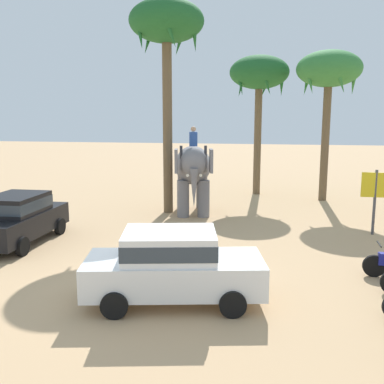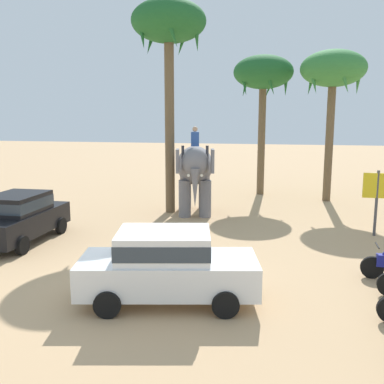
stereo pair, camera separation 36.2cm
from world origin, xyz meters
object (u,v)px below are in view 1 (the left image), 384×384
Objects in this scene: palm_tree_near_hut at (259,76)px; palm_tree_left_of_road at (329,73)px; car_sedan_foreground at (173,264)px; palm_tree_behind_elephant at (167,29)px; signboard_yellow at (375,189)px; elephant_with_mahout at (193,169)px; car_parked_far_side at (18,217)px.

palm_tree_near_hut is 3.69m from palm_tree_left_of_road.
car_sedan_foreground is 11.99m from palm_tree_behind_elephant.
palm_tree_left_of_road is 3.14× the size of signboard_yellow.
palm_tree_left_of_road is (6.04, 4.33, 4.44)m from elephant_with_mahout.
palm_tree_behind_elephant is 6.87m from palm_tree_near_hut.
palm_tree_left_of_road reaches higher than car_parked_far_side.
car_parked_far_side is at bearing -131.26° from elephant_with_mahout.
palm_tree_left_of_road reaches higher than elephant_with_mahout.
palm_tree_near_hut is (1.32, 14.96, 5.52)m from car_sedan_foreground.
palm_tree_near_hut is 1.00× the size of palm_tree_left_of_road.
palm_tree_near_hut reaches higher than palm_tree_left_of_road.
car_parked_far_side is at bearing -164.19° from signboard_yellow.
palm_tree_left_of_road is (7.20, 4.27, -1.54)m from palm_tree_behind_elephant.
car_parked_far_side is 7.65m from elephant_with_mahout.
palm_tree_behind_elephant reaches higher than palm_tree_near_hut.
palm_tree_left_of_road reaches higher than signboard_yellow.
car_parked_far_side is 9.87m from palm_tree_behind_elephant.
car_parked_far_side is 0.55× the size of palm_tree_near_hut.
signboard_yellow reaches higher than car_sedan_foreground.
palm_tree_behind_elephant reaches higher than palm_tree_left_of_road.
palm_tree_behind_elephant reaches higher than signboard_yellow.
signboard_yellow is at bearing -59.85° from palm_tree_near_hut.
palm_tree_near_hut reaches higher than signboard_yellow.
elephant_with_mahout is 7.62m from palm_tree_near_hut.
palm_tree_left_of_road is (11.04, 10.02, 5.50)m from car_parked_far_side.
palm_tree_behind_elephant is (-2.41, 9.40, 7.04)m from car_sedan_foreground.
palm_tree_left_of_road is 8.19m from signboard_yellow.
car_sedan_foreground is 1.05× the size of car_parked_far_side.
car_sedan_foreground is 1.09× the size of elephant_with_mahout.
car_sedan_foreground is at bearing -109.29° from palm_tree_left_of_road.
elephant_with_mahout is (-1.26, 9.34, 1.06)m from car_sedan_foreground.
elephant_with_mahout is 0.44× the size of palm_tree_behind_elephant.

